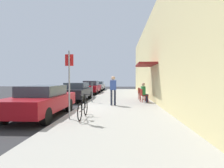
{
  "coord_description": "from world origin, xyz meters",
  "views": [
    {
      "loc": [
        2.41,
        -9.27,
        1.64
      ],
      "look_at": [
        1.61,
        4.79,
        1.26
      ],
      "focal_mm": 28.36,
      "sensor_mm": 36.0,
      "label": 1
    }
  ],
  "objects_px": {
    "parked_car_1": "(77,91)",
    "parked_car_2": "(91,87)",
    "parked_car_3": "(98,86)",
    "pedestrian_standing": "(113,88)",
    "parked_car_0": "(42,100)",
    "seated_patron_0": "(144,92)",
    "cafe_chair_2": "(140,93)",
    "cafe_chair_0": "(143,95)",
    "bicycle_0": "(83,109)",
    "street_sign": "(69,79)",
    "parking_meter": "(92,91)"
  },
  "relations": [
    {
      "from": "parked_car_1",
      "to": "parked_car_2",
      "type": "bearing_deg",
      "value": 90.0
    },
    {
      "from": "parked_car_3",
      "to": "pedestrian_standing",
      "type": "height_order",
      "value": "pedestrian_standing"
    },
    {
      "from": "parked_car_0",
      "to": "seated_patron_0",
      "type": "bearing_deg",
      "value": 40.03
    },
    {
      "from": "parked_car_1",
      "to": "parked_car_2",
      "type": "relative_size",
      "value": 1.0
    },
    {
      "from": "parked_car_0",
      "to": "cafe_chair_2",
      "type": "xyz_separation_m",
      "value": [
        4.9,
        5.97,
        -0.09
      ]
    },
    {
      "from": "parked_car_1",
      "to": "cafe_chair_0",
      "type": "xyz_separation_m",
      "value": [
        4.9,
        -1.77,
        -0.09
      ]
    },
    {
      "from": "parked_car_3",
      "to": "cafe_chair_2",
      "type": "bearing_deg",
      "value": -67.32
    },
    {
      "from": "parked_car_0",
      "to": "parked_car_1",
      "type": "distance_m",
      "value": 5.92
    },
    {
      "from": "seated_patron_0",
      "to": "cafe_chair_2",
      "type": "xyz_separation_m",
      "value": [
        -0.06,
        1.8,
        -0.19
      ]
    },
    {
      "from": "cafe_chair_2",
      "to": "pedestrian_standing",
      "type": "xyz_separation_m",
      "value": [
        -1.91,
        -3.26,
        0.5
      ]
    },
    {
      "from": "bicycle_0",
      "to": "cafe_chair_0",
      "type": "bearing_deg",
      "value": 58.77
    },
    {
      "from": "bicycle_0",
      "to": "cafe_chair_0",
      "type": "xyz_separation_m",
      "value": [
        2.93,
        4.83,
        0.14
      ]
    },
    {
      "from": "parked_car_0",
      "to": "parked_car_2",
      "type": "relative_size",
      "value": 1.0
    },
    {
      "from": "street_sign",
      "to": "seated_patron_0",
      "type": "xyz_separation_m",
      "value": [
        3.46,
        5.07,
        -0.82
      ]
    },
    {
      "from": "parked_car_2",
      "to": "seated_patron_0",
      "type": "height_order",
      "value": "parked_car_2"
    },
    {
      "from": "parked_car_0",
      "to": "pedestrian_standing",
      "type": "xyz_separation_m",
      "value": [
        3.0,
        2.71,
        0.41
      ]
    },
    {
      "from": "parked_car_3",
      "to": "bicycle_0",
      "type": "bearing_deg",
      "value": -83.87
    },
    {
      "from": "cafe_chair_2",
      "to": "parked_car_1",
      "type": "bearing_deg",
      "value": -179.47
    },
    {
      "from": "street_sign",
      "to": "parked_car_1",
      "type": "bearing_deg",
      "value": 102.38
    },
    {
      "from": "bicycle_0",
      "to": "parked_car_1",
      "type": "bearing_deg",
      "value": 106.64
    },
    {
      "from": "parked_car_1",
      "to": "pedestrian_standing",
      "type": "height_order",
      "value": "pedestrian_standing"
    },
    {
      "from": "parked_car_1",
      "to": "parking_meter",
      "type": "xyz_separation_m",
      "value": [
        1.55,
        -1.99,
        0.17
      ]
    },
    {
      "from": "parking_meter",
      "to": "street_sign",
      "type": "height_order",
      "value": "street_sign"
    },
    {
      "from": "parked_car_2",
      "to": "parking_meter",
      "type": "bearing_deg",
      "value": -79.5
    },
    {
      "from": "parked_car_1",
      "to": "cafe_chair_2",
      "type": "distance_m",
      "value": 4.9
    },
    {
      "from": "parked_car_0",
      "to": "parked_car_2",
      "type": "xyz_separation_m",
      "value": [
        0.0,
        12.3,
        0.04
      ]
    },
    {
      "from": "parked_car_0",
      "to": "parked_car_3",
      "type": "bearing_deg",
      "value": 90.0
    },
    {
      "from": "bicycle_0",
      "to": "cafe_chair_0",
      "type": "relative_size",
      "value": 1.97
    },
    {
      "from": "seated_patron_0",
      "to": "parked_car_1",
      "type": "bearing_deg",
      "value": 160.5
    },
    {
      "from": "parked_car_3",
      "to": "pedestrian_standing",
      "type": "distance_m",
      "value": 15.3
    },
    {
      "from": "pedestrian_standing",
      "to": "cafe_chair_0",
      "type": "bearing_deg",
      "value": 37.28
    },
    {
      "from": "bicycle_0",
      "to": "pedestrian_standing",
      "type": "relative_size",
      "value": 1.01
    },
    {
      "from": "parked_car_2",
      "to": "street_sign",
      "type": "bearing_deg",
      "value": -83.52
    },
    {
      "from": "parked_car_1",
      "to": "cafe_chair_0",
      "type": "distance_m",
      "value": 5.21
    },
    {
      "from": "parked_car_0",
      "to": "parked_car_3",
      "type": "height_order",
      "value": "parked_car_0"
    },
    {
      "from": "parking_meter",
      "to": "street_sign",
      "type": "relative_size",
      "value": 0.51
    },
    {
      "from": "parking_meter",
      "to": "seated_patron_0",
      "type": "xyz_separation_m",
      "value": [
        3.41,
        0.23,
        -0.07
      ]
    },
    {
      "from": "parked_car_0",
      "to": "bicycle_0",
      "type": "relative_size",
      "value": 2.57
    },
    {
      "from": "parked_car_1",
      "to": "cafe_chair_0",
      "type": "relative_size",
      "value": 5.06
    },
    {
      "from": "parked_car_0",
      "to": "parking_meter",
      "type": "xyz_separation_m",
      "value": [
        1.55,
        3.93,
        0.17
      ]
    },
    {
      "from": "seated_patron_0",
      "to": "pedestrian_standing",
      "type": "relative_size",
      "value": 0.76
    },
    {
      "from": "pedestrian_standing",
      "to": "parking_meter",
      "type": "bearing_deg",
      "value": 139.7
    },
    {
      "from": "street_sign",
      "to": "pedestrian_standing",
      "type": "bearing_deg",
      "value": 67.51
    },
    {
      "from": "street_sign",
      "to": "parked_car_2",
      "type": "bearing_deg",
      "value": 96.48
    },
    {
      "from": "cafe_chair_0",
      "to": "cafe_chair_2",
      "type": "relative_size",
      "value": 1.0
    },
    {
      "from": "parking_meter",
      "to": "cafe_chair_0",
      "type": "relative_size",
      "value": 1.52
    },
    {
      "from": "parked_car_2",
      "to": "cafe_chair_0",
      "type": "distance_m",
      "value": 9.5
    },
    {
      "from": "parked_car_2",
      "to": "cafe_chair_2",
      "type": "height_order",
      "value": "parked_car_2"
    },
    {
      "from": "cafe_chair_0",
      "to": "pedestrian_standing",
      "type": "height_order",
      "value": "pedestrian_standing"
    },
    {
      "from": "cafe_chair_0",
      "to": "bicycle_0",
      "type": "bearing_deg",
      "value": -121.23
    }
  ]
}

